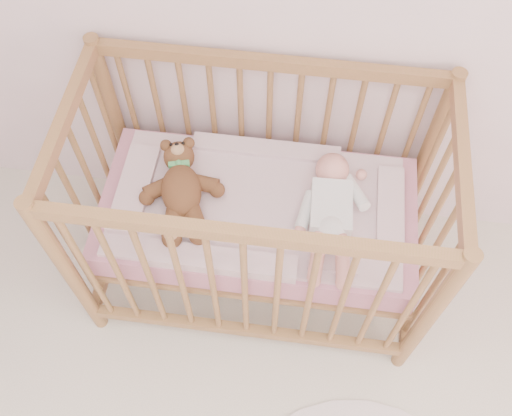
# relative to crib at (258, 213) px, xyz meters

# --- Properties ---
(crib) EXTENTS (1.36, 0.76, 1.00)m
(crib) POSITION_rel_crib_xyz_m (0.00, 0.00, 0.00)
(crib) COLOR #A26A45
(crib) RESTS_ON floor
(mattress) EXTENTS (1.22, 0.62, 0.13)m
(mattress) POSITION_rel_crib_xyz_m (-0.00, 0.00, -0.01)
(mattress) COLOR #CA7E90
(mattress) RESTS_ON crib
(blanket) EXTENTS (1.10, 0.58, 0.06)m
(blanket) POSITION_rel_crib_xyz_m (-0.00, 0.00, 0.06)
(blanket) COLOR pink
(blanket) RESTS_ON mattress
(baby) EXTENTS (0.30, 0.59, 0.14)m
(baby) POSITION_rel_crib_xyz_m (0.27, -0.02, 0.14)
(baby) COLOR white
(baby) RESTS_ON blanket
(teddy_bear) EXTENTS (0.45, 0.55, 0.13)m
(teddy_bear) POSITION_rel_crib_xyz_m (-0.29, -0.02, 0.15)
(teddy_bear) COLOR brown
(teddy_bear) RESTS_ON blanket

